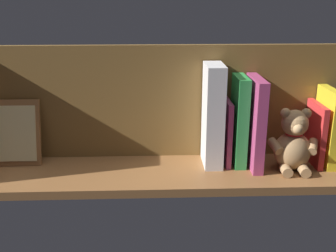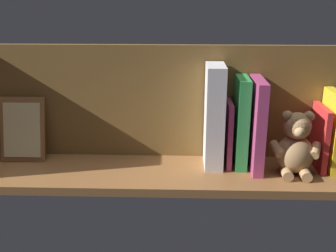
# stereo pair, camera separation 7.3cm
# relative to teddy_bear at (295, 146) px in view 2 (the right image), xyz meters

# --- Properties ---
(ground_plane) EXTENTS (1.08, 0.24, 0.02)m
(ground_plane) POSITION_rel_teddy_bear_xyz_m (0.32, -0.01, -0.08)
(ground_plane) COLOR brown
(shelf_back_panel) EXTENTS (1.08, 0.02, 0.31)m
(shelf_back_panel) POSITION_rel_teddy_bear_xyz_m (0.32, -0.11, 0.08)
(shelf_back_panel) COLOR brown
(shelf_back_panel) RESTS_ON ground_plane
(book_1) EXTENTS (0.03, 0.12, 0.21)m
(book_1) POSITION_rel_teddy_bear_xyz_m (-0.10, -0.04, 0.03)
(book_1) COLOR yellow
(book_1) RESTS_ON ground_plane
(book_2) EXTENTS (0.01, 0.12, 0.17)m
(book_2) POSITION_rel_teddy_bear_xyz_m (-0.07, -0.04, 0.01)
(book_2) COLOR red
(book_2) RESTS_ON ground_plane
(teddy_bear) EXTENTS (0.13, 0.11, 0.17)m
(teddy_bear) POSITION_rel_teddy_bear_xyz_m (0.00, 0.00, 0.00)
(teddy_bear) COLOR tan
(teddy_bear) RESTS_ON ground_plane
(book_3) EXTENTS (0.03, 0.14, 0.24)m
(book_3) POSITION_rel_teddy_bear_xyz_m (0.10, -0.03, 0.05)
(book_3) COLOR #B23F72
(book_3) RESTS_ON ground_plane
(book_4) EXTENTS (0.03, 0.11, 0.24)m
(book_4) POSITION_rel_teddy_bear_xyz_m (0.13, -0.05, 0.05)
(book_4) COLOR green
(book_4) RESTS_ON ground_plane
(book_5) EXTENTS (0.01, 0.10, 0.17)m
(book_5) POSITION_rel_teddy_bear_xyz_m (0.17, -0.05, 0.01)
(book_5) COLOR #B23F72
(book_5) RESTS_ON ground_plane
(dictionary_thick_white) EXTENTS (0.05, 0.11, 0.27)m
(dictionary_thick_white) POSITION_rel_teddy_bear_xyz_m (0.20, -0.05, 0.06)
(dictionary_thick_white) COLOR silver
(dictionary_thick_white) RESTS_ON ground_plane
(picture_frame_leaning) EXTENTS (0.12, 0.05, 0.18)m
(picture_frame_leaning) POSITION_rel_teddy_bear_xyz_m (0.73, -0.07, 0.01)
(picture_frame_leaning) COLOR brown
(picture_frame_leaning) RESTS_ON ground_plane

